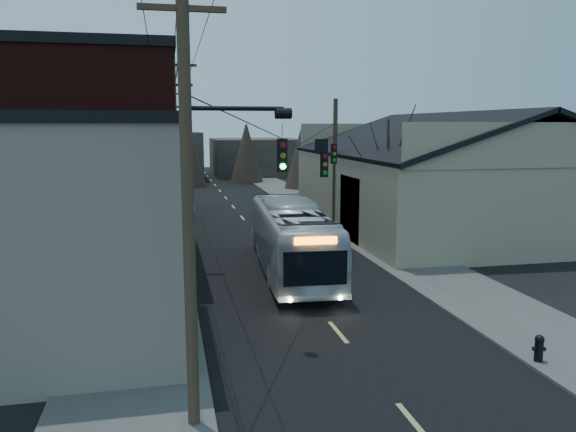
# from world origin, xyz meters

# --- Properties ---
(road_surface) EXTENTS (9.00, 110.00, 0.02)m
(road_surface) POSITION_xyz_m (0.00, 30.00, 0.01)
(road_surface) COLOR black
(road_surface) RESTS_ON ground
(sidewalk_left) EXTENTS (4.00, 110.00, 0.12)m
(sidewalk_left) POSITION_xyz_m (-6.50, 30.00, 0.06)
(sidewalk_left) COLOR #474744
(sidewalk_left) RESTS_ON ground
(sidewalk_right) EXTENTS (4.00, 110.00, 0.12)m
(sidewalk_right) POSITION_xyz_m (6.50, 30.00, 0.06)
(sidewalk_right) COLOR #474744
(sidewalk_right) RESTS_ON ground
(building_clapboard) EXTENTS (8.00, 8.00, 7.00)m
(building_clapboard) POSITION_xyz_m (-9.00, 9.00, 3.50)
(building_clapboard) COLOR slate
(building_clapboard) RESTS_ON ground
(building_brick) EXTENTS (10.00, 12.00, 10.00)m
(building_brick) POSITION_xyz_m (-10.00, 20.00, 5.00)
(building_brick) COLOR black
(building_brick) RESTS_ON ground
(building_left_far) EXTENTS (9.00, 14.00, 7.00)m
(building_left_far) POSITION_xyz_m (-9.50, 36.00, 3.50)
(building_left_far) COLOR #2D2824
(building_left_far) RESTS_ON ground
(warehouse) EXTENTS (16.16, 20.60, 7.73)m
(warehouse) POSITION_xyz_m (13.00, 25.00, 2.70)
(warehouse) COLOR gray
(warehouse) RESTS_ON ground
(building_far_left) EXTENTS (10.00, 12.00, 6.00)m
(building_far_left) POSITION_xyz_m (-6.00, 65.00, 3.00)
(building_far_left) COLOR #2D2824
(building_far_left) RESTS_ON ground
(building_far_right) EXTENTS (12.00, 14.00, 5.00)m
(building_far_right) POSITION_xyz_m (7.00, 70.00, 2.50)
(building_far_right) COLOR #2D2824
(building_far_right) RESTS_ON ground
(bare_tree) EXTENTS (0.40, 0.40, 7.20)m
(bare_tree) POSITION_xyz_m (6.50, 20.00, 3.60)
(bare_tree) COLOR black
(bare_tree) RESTS_ON ground
(utility_lines) EXTENTS (11.24, 45.28, 10.50)m
(utility_lines) POSITION_xyz_m (-3.11, 24.14, 4.95)
(utility_lines) COLOR #382B1E
(utility_lines) RESTS_ON ground
(bus) EXTENTS (3.55, 11.87, 3.26)m
(bus) POSITION_xyz_m (0.18, 15.89, 1.63)
(bus) COLOR silver
(bus) RESTS_ON ground
(parked_car) EXTENTS (1.83, 3.93, 1.25)m
(parked_car) POSITION_xyz_m (-4.30, 35.14, 0.62)
(parked_car) COLOR #B2B3BA
(parked_car) RESTS_ON ground
(fire_hydrant) EXTENTS (0.38, 0.27, 0.79)m
(fire_hydrant) POSITION_xyz_m (4.89, 4.33, 0.54)
(fire_hydrant) COLOR black
(fire_hydrant) RESTS_ON sidewalk_right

